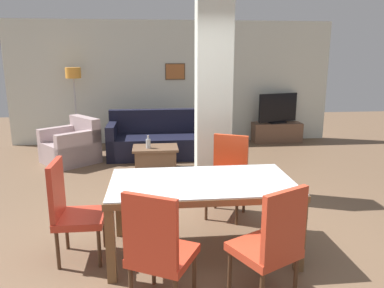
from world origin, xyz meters
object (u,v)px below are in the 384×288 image
at_px(dining_chair_near_left, 158,248).
at_px(sofa, 159,141).
at_px(dining_chair_far_right, 228,173).
at_px(tv_stand, 277,132).
at_px(bottle, 148,143).
at_px(dining_chair_near_right, 272,242).
at_px(coffee_table, 156,158).
at_px(armchair, 72,147).
at_px(dining_table, 202,194).
at_px(floor_lamp, 74,81).
at_px(tv_screen, 278,109).
at_px(dining_chair_head_left, 71,208).

relative_size(dining_chair_near_left, sofa, 0.50).
xyz_separation_m(dining_chair_far_right, tv_stand, (1.92, 3.85, -0.31)).
xyz_separation_m(sofa, tv_stand, (2.72, 0.96, -0.08)).
bearing_deg(bottle, dining_chair_far_right, -62.21).
distance_m(dining_chair_near_right, coffee_table, 3.83).
height_order(dining_chair_near_right, armchair, dining_chair_near_right).
xyz_separation_m(dining_table, dining_chair_near_right, (0.45, -0.85, -0.09)).
bearing_deg(coffee_table, dining_chair_far_right, -65.77).
distance_m(dining_table, floor_lamp, 5.19).
bearing_deg(tv_screen, dining_chair_far_right, 46.95).
distance_m(dining_table, dining_chair_near_right, 0.96).
bearing_deg(dining_chair_near_left, floor_lamp, 134.33).
bearing_deg(floor_lamp, armchair, -84.28).
height_order(dining_chair_near_right, floor_lamp, floor_lamp).
relative_size(dining_chair_far_right, coffee_table, 1.28).
bearing_deg(dining_chair_head_left, coffee_table, 163.79).
distance_m(dining_chair_far_right, dining_chair_head_left, 1.94).
relative_size(dining_chair_head_left, tv_stand, 0.90).
bearing_deg(floor_lamp, coffee_table, -47.56).
relative_size(dining_chair_near_right, tv_screen, 1.04).
height_order(sofa, bottle, sofa).
distance_m(sofa, floor_lamp, 2.27).
xyz_separation_m(bottle, tv_screen, (2.92, 1.95, 0.28)).
xyz_separation_m(dining_chair_far_right, dining_chair_near_right, (0.00, -1.75, 0.00)).
bearing_deg(dining_chair_near_right, bottle, 77.65).
relative_size(dining_table, dining_chair_near_left, 1.82).
bearing_deg(sofa, dining_chair_head_left, 76.37).
height_order(dining_chair_near_right, tv_screen, tv_screen).
relative_size(dining_table, dining_chair_head_left, 1.82).
bearing_deg(sofa, dining_table, 95.29).
relative_size(sofa, tv_stand, 1.78).
bearing_deg(tv_screen, bottle, 17.14).
distance_m(dining_chair_far_right, bottle, 2.15).
bearing_deg(coffee_table, tv_stand, 33.94).
bearing_deg(sofa, tv_stand, -160.59).
height_order(coffee_table, bottle, bottle).
distance_m(bottle, floor_lamp, 2.61).
relative_size(dining_chair_near_left, bottle, 4.45).
bearing_deg(dining_chair_near_left, coffee_table, 117.53).
xyz_separation_m(coffee_table, bottle, (-0.12, -0.06, 0.28)).
xyz_separation_m(dining_table, tv_screen, (2.37, 4.75, 0.15)).
bearing_deg(tv_screen, sofa, 2.87).
relative_size(dining_chair_head_left, coffee_table, 1.28).
bearing_deg(dining_table, dining_chair_far_right, 63.63).
bearing_deg(bottle, armchair, 153.84).
xyz_separation_m(bottle, tv_stand, (2.92, 1.95, -0.27)).
bearing_deg(tv_stand, dining_chair_near_left, -116.67).
relative_size(dining_chair_far_right, tv_stand, 0.90).
xyz_separation_m(dining_table, bottle, (-0.56, 2.80, -0.12)).
bearing_deg(floor_lamp, dining_chair_far_right, -56.04).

